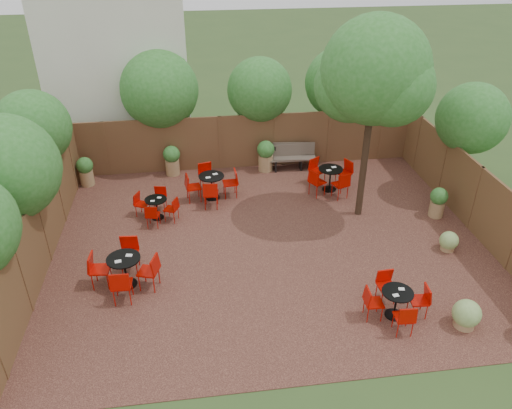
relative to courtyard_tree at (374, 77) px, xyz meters
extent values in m
plane|color=#354F23|center=(-2.98, -1.18, -4.30)|extent=(80.00, 80.00, 0.00)
cube|color=#351B15|center=(-2.98, -1.18, -4.29)|extent=(12.00, 10.00, 0.02)
cube|color=brown|center=(-2.98, 3.82, -3.30)|extent=(12.00, 0.08, 2.00)
cube|color=brown|center=(-8.98, -1.18, -3.30)|extent=(0.08, 10.00, 2.00)
cube|color=brown|center=(3.02, -1.18, -3.30)|extent=(0.08, 10.00, 2.00)
cube|color=silver|center=(-7.48, 6.82, -0.30)|extent=(5.00, 4.00, 8.00)
sphere|color=#296A22|center=(-9.58, 1.82, -1.64)|extent=(2.21, 2.21, 2.21)
sphere|color=#296A22|center=(-9.48, -1.18, -1.51)|extent=(2.64, 2.64, 2.64)
sphere|color=#296A22|center=(-5.98, 4.52, -1.49)|extent=(2.71, 2.71, 2.71)
sphere|color=#296A22|center=(-2.48, 4.42, -1.61)|extent=(2.31, 2.31, 2.31)
sphere|color=#296A22|center=(0.52, 4.62, -1.53)|extent=(2.57, 2.57, 2.57)
sphere|color=#296A22|center=(3.62, 0.82, -1.65)|extent=(2.20, 2.20, 2.20)
cylinder|color=black|center=(0.01, 0.01, -1.93)|extent=(0.22, 0.22, 4.70)
sphere|color=#296A22|center=(0.01, 0.01, 0.18)|extent=(2.95, 2.95, 2.95)
sphere|color=#296A22|center=(-0.49, 0.41, -0.33)|extent=(2.06, 2.06, 2.06)
sphere|color=#296A22|center=(0.41, -0.39, -0.14)|extent=(2.15, 2.15, 2.15)
cube|color=brown|center=(-1.75, 3.37, -3.88)|extent=(1.44, 0.47, 0.05)
cube|color=brown|center=(-1.75, 3.56, -3.62)|extent=(1.42, 0.15, 0.43)
cube|color=black|center=(-2.40, 3.37, -4.09)|extent=(0.07, 0.43, 0.38)
cube|color=black|center=(-1.11, 3.37, -4.09)|extent=(0.07, 0.43, 0.38)
cube|color=brown|center=(-1.34, 3.37, -3.85)|extent=(1.57, 0.62, 0.05)
cube|color=brown|center=(-1.34, 3.57, -3.57)|extent=(1.53, 0.28, 0.46)
cube|color=black|center=(-2.03, 3.37, -4.08)|extent=(0.11, 0.46, 0.41)
cube|color=black|center=(-0.65, 3.37, -4.08)|extent=(0.11, 0.46, 0.41)
cylinder|color=black|center=(-0.58, -4.51, -4.27)|extent=(0.42, 0.42, 0.03)
cylinder|color=black|center=(-0.58, -4.51, -3.93)|extent=(0.05, 0.05, 0.66)
cylinder|color=black|center=(-0.58, -4.51, -3.59)|extent=(0.72, 0.72, 0.03)
cube|color=white|center=(-0.47, -4.43, -3.57)|extent=(0.14, 0.10, 0.01)
cube|color=white|center=(-0.68, -4.62, -3.57)|extent=(0.14, 0.10, 0.01)
cylinder|color=black|center=(-6.17, 0.59, -4.27)|extent=(0.39, 0.39, 0.03)
cylinder|color=black|center=(-6.17, 0.59, -3.96)|extent=(0.04, 0.04, 0.62)
cylinder|color=black|center=(-6.17, 0.59, -3.64)|extent=(0.67, 0.67, 0.03)
cube|color=white|center=(-6.07, 0.66, -3.62)|extent=(0.15, 0.12, 0.01)
cube|color=white|center=(-6.26, 0.48, -3.62)|extent=(0.15, 0.12, 0.01)
cylinder|color=black|center=(-0.48, 1.64, -4.27)|extent=(0.47, 0.47, 0.03)
cylinder|color=black|center=(-0.48, 1.64, -3.89)|extent=(0.05, 0.05, 0.74)
cylinder|color=black|center=(-0.48, 1.64, -3.51)|extent=(0.81, 0.81, 0.03)
cube|color=white|center=(-0.36, 1.72, -3.49)|extent=(0.18, 0.16, 0.02)
cube|color=white|center=(-0.59, 1.51, -3.49)|extent=(0.18, 0.16, 0.02)
cylinder|color=black|center=(-6.82, -2.54, -4.27)|extent=(0.48, 0.48, 0.03)
cylinder|color=black|center=(-6.82, -2.54, -3.88)|extent=(0.05, 0.05, 0.77)
cylinder|color=black|center=(-6.82, -2.54, -3.48)|extent=(0.83, 0.83, 0.03)
cube|color=white|center=(-6.68, -2.45, -3.46)|extent=(0.17, 0.14, 0.02)
cube|color=white|center=(-6.92, -2.67, -3.46)|extent=(0.17, 0.14, 0.02)
cylinder|color=black|center=(-4.44, 1.61, -4.27)|extent=(0.48, 0.48, 0.03)
cylinder|color=black|center=(-4.44, 1.61, -3.88)|extent=(0.05, 0.05, 0.76)
cylinder|color=black|center=(-4.44, 1.61, -3.49)|extent=(0.83, 0.83, 0.03)
cube|color=white|center=(-4.31, 1.70, -3.47)|extent=(0.16, 0.12, 0.02)
cube|color=white|center=(-4.54, 1.48, -3.47)|extent=(0.16, 0.12, 0.02)
cylinder|color=#96744B|center=(-5.73, 3.52, -4.00)|extent=(0.49, 0.49, 0.56)
sphere|color=#296A22|center=(-5.73, 3.52, -3.50)|extent=(0.59, 0.59, 0.59)
cylinder|color=#96744B|center=(-2.39, 3.39, -3.99)|extent=(0.52, 0.52, 0.59)
sphere|color=#296A22|center=(-2.39, 3.39, -3.46)|extent=(0.62, 0.62, 0.62)
cylinder|color=#96744B|center=(-8.63, 3.10, -4.02)|extent=(0.46, 0.46, 0.53)
sphere|color=#296A22|center=(-8.63, 3.10, -3.54)|extent=(0.56, 0.56, 0.56)
cylinder|color=#96744B|center=(2.33, -0.45, -4.03)|extent=(0.44, 0.44, 0.50)
sphere|color=#296A22|center=(2.33, -0.45, -3.59)|extent=(0.52, 0.52, 0.52)
cylinder|color=#96744B|center=(0.86, -5.04, -4.18)|extent=(0.46, 0.46, 0.21)
sphere|color=#7B9C51|center=(0.86, -5.04, -3.92)|extent=(0.63, 0.63, 0.63)
cylinder|color=#96744B|center=(1.86, -2.19, -4.20)|extent=(0.38, 0.38, 0.17)
sphere|color=#7B9C51|center=(1.86, -2.19, -3.98)|extent=(0.51, 0.51, 0.51)
camera|label=1|loc=(-4.91, -12.62, 3.76)|focal=34.77mm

